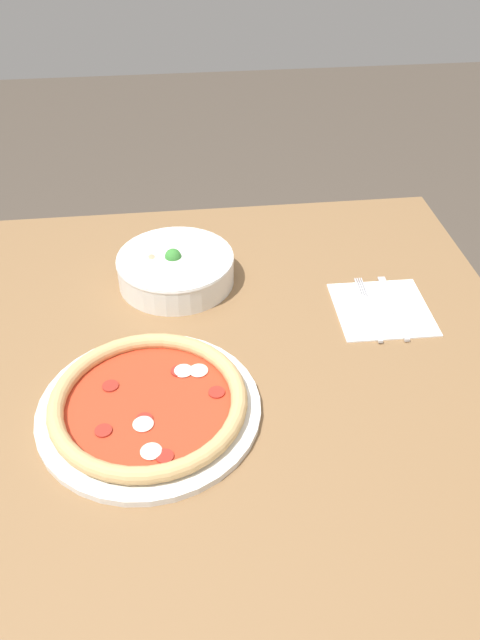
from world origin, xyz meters
TOP-DOWN VIEW (x-y plane):
  - ground_plane at (0.00, 0.00)m, footprint 8.00×8.00m
  - dining_table at (0.00, 0.00)m, footprint 1.26×1.09m
  - pizza at (-0.04, -0.09)m, footprint 0.35×0.35m
  - bowl at (0.02, 0.26)m, footprint 0.23×0.23m
  - napkin at (0.40, 0.12)m, footprint 0.18×0.18m
  - fork at (0.37, 0.12)m, footprint 0.02×0.19m
  - knife at (0.42, 0.11)m, footprint 0.02×0.19m

SIDE VIEW (x-z plane):
  - ground_plane at x=0.00m, z-range 0.00..0.00m
  - dining_table at x=0.00m, z-range 0.29..1.06m
  - napkin at x=0.40m, z-range 0.77..0.77m
  - knife at x=0.42m, z-range 0.77..0.78m
  - fork at x=0.37m, z-range 0.77..0.78m
  - pizza at x=-0.04m, z-range 0.77..0.81m
  - bowl at x=0.02m, z-range 0.76..0.84m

